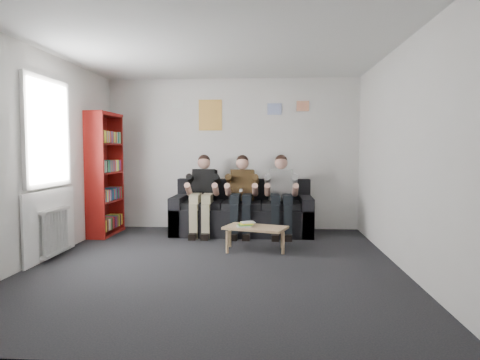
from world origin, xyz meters
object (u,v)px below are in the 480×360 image
object	(u,v)px
coffee_table	(256,229)
sofa	(242,214)
person_right	(281,195)
bookshelf	(106,174)
person_middle	(242,195)
person_left	(203,195)

from	to	relation	value
coffee_table	sofa	bearing A→B (deg)	101.89
coffee_table	person_right	world-z (taller)	person_right
bookshelf	person_middle	xyz separation A→B (m)	(2.28, 0.08, -0.34)
coffee_table	person_right	distance (m)	1.19
person_left	person_middle	xyz separation A→B (m)	(0.66, 0.00, -0.00)
sofa	bookshelf	bearing A→B (deg)	-172.75
bookshelf	person_right	world-z (taller)	bookshelf
coffee_table	person_left	world-z (taller)	person_left
sofa	person_left	world-z (taller)	person_left
sofa	coffee_table	bearing A→B (deg)	-78.11
person_left	person_right	size ratio (longest dim) A/B	1.00
person_left	sofa	bearing A→B (deg)	23.76
person_right	bookshelf	bearing A→B (deg)	-173.97
bookshelf	person_middle	world-z (taller)	bookshelf
coffee_table	person_middle	xyz separation A→B (m)	(-0.27, 1.06, 0.38)
person_middle	person_right	xyz separation A→B (m)	(0.66, -0.00, 0.00)
person_left	person_middle	bearing A→B (deg)	6.24
person_left	person_middle	world-z (taller)	person_left
bookshelf	person_middle	bearing A→B (deg)	3.66
coffee_table	person_left	size ratio (longest dim) A/B	0.63
coffee_table	person_middle	size ratio (longest dim) A/B	0.64
person_left	person_right	xyz separation A→B (m)	(1.31, -0.00, 0.00)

